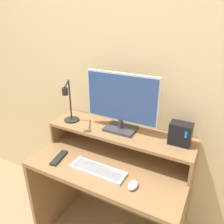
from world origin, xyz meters
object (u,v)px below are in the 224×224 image
at_px(router_dock, 181,134).
at_px(keyboard, 98,170).
at_px(mouse, 133,185).
at_px(remote_control, 59,158).
at_px(desk_lamp, 70,108).
at_px(monitor, 121,102).

distance_m(router_dock, keyboard, 0.58).
distance_m(keyboard, mouse, 0.26).
height_order(mouse, remote_control, mouse).
relative_size(router_dock, keyboard, 0.39).
distance_m(desk_lamp, keyboard, 0.51).
relative_size(keyboard, mouse, 4.34).
xyz_separation_m(desk_lamp, remote_control, (0.05, -0.22, -0.30)).
relative_size(router_dock, remote_control, 0.81).
xyz_separation_m(monitor, mouse, (0.24, -0.32, -0.37)).
bearing_deg(monitor, desk_lamp, -166.76).
relative_size(monitor, router_dock, 3.66).
bearing_deg(remote_control, monitor, 42.50).
bearing_deg(keyboard, mouse, -6.06).
height_order(keyboard, remote_control, keyboard).
bearing_deg(desk_lamp, mouse, -20.60).
distance_m(router_dock, remote_control, 0.85).
bearing_deg(mouse, monitor, 126.43).
height_order(router_dock, keyboard, router_dock).
bearing_deg(monitor, router_dock, 0.88).
bearing_deg(keyboard, monitor, 85.79).
height_order(monitor, mouse, monitor).
distance_m(monitor, desk_lamp, 0.40).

